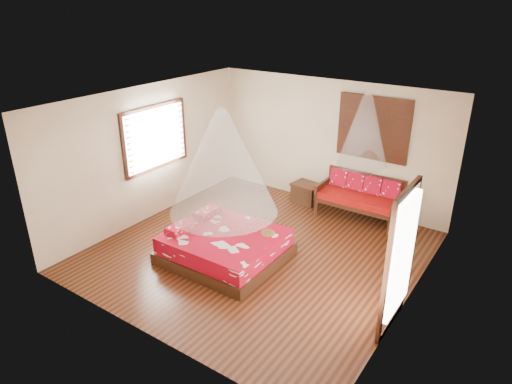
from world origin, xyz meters
TOP-DOWN VIEW (x-y plane):
  - room at (0.00, 0.00)m, footprint 5.54×5.54m
  - bed at (-0.38, -0.53)m, footprint 1.99×1.81m
  - daybed at (0.99, 2.38)m, footprint 1.73×0.77m
  - storage_chest at (-0.33, 2.45)m, footprint 0.71×0.56m
  - shutter_panel at (0.99, 2.72)m, footprint 1.52×0.06m
  - window_left at (-2.71, 0.20)m, footprint 0.10×1.74m
  - glazed_door at (2.72, -0.60)m, footprint 0.08×1.02m
  - wine_tray at (0.26, -0.09)m, footprint 0.25×0.25m
  - mosquito_net_main at (-0.37, -0.53)m, footprint 1.87×1.87m
  - mosquito_net_daybed at (0.99, 2.25)m, footprint 0.99×0.99m

SIDE VIEW (x-z plane):
  - storage_chest at x=-0.33m, z-range 0.00..0.45m
  - bed at x=-0.38m, z-range -0.07..0.57m
  - daybed at x=0.99m, z-range 0.05..0.99m
  - wine_tray at x=0.26m, z-range 0.45..0.66m
  - glazed_door at x=2.72m, z-range -0.01..2.15m
  - room at x=0.00m, z-range -0.02..2.82m
  - window_left at x=-2.71m, z-range 1.03..2.37m
  - mosquito_net_main at x=-0.37m, z-range 0.95..2.75m
  - shutter_panel at x=0.99m, z-range 1.24..2.56m
  - mosquito_net_daybed at x=0.99m, z-range 1.25..2.75m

